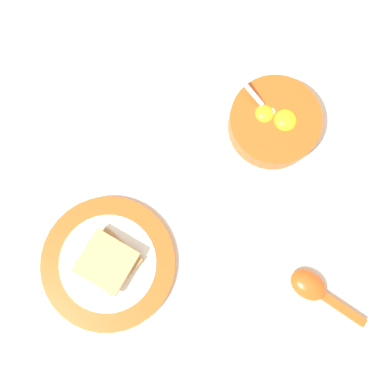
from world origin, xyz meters
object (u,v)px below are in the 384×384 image
toast_plate (108,263)px  soup_spoon (314,289)px  egg_bowl (274,122)px  toast_sandwich (108,262)px

toast_plate → soup_spoon: size_ratio=1.61×
egg_bowl → soup_spoon: (-0.08, -0.28, -0.01)m
toast_sandwich → soup_spoon: 0.34m
egg_bowl → toast_sandwich: 0.36m
soup_spoon → toast_sandwich: bearing=144.7°
toast_sandwich → soup_spoon: size_ratio=0.79×
egg_bowl → toast_sandwich: egg_bowl is taller
egg_bowl → toast_sandwich: (-0.35, -0.08, 0.00)m
egg_bowl → toast_plate: (-0.36, -0.08, -0.02)m
toast_sandwich → soup_spoon: toast_sandwich is taller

